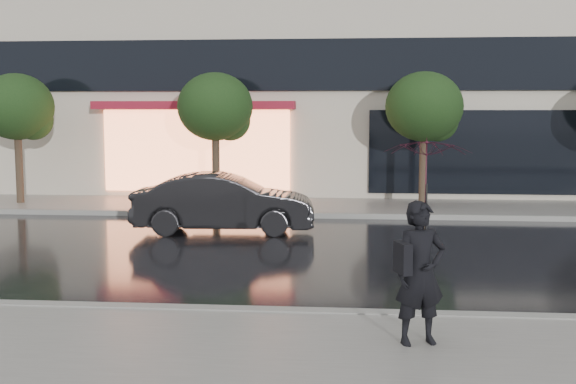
# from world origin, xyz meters

# --- Properties ---
(ground) EXTENTS (120.00, 120.00, 0.00)m
(ground) POSITION_xyz_m (0.00, 0.00, 0.00)
(ground) COLOR black
(ground) RESTS_ON ground
(sidewalk_near) EXTENTS (60.00, 4.50, 0.12)m
(sidewalk_near) POSITION_xyz_m (0.00, -3.25, 0.06)
(sidewalk_near) COLOR slate
(sidewalk_near) RESTS_ON ground
(sidewalk_far) EXTENTS (60.00, 3.50, 0.12)m
(sidewalk_far) POSITION_xyz_m (0.00, 10.25, 0.06)
(sidewalk_far) COLOR slate
(sidewalk_far) RESTS_ON ground
(curb_near) EXTENTS (60.00, 0.25, 0.14)m
(curb_near) POSITION_xyz_m (0.00, -1.00, 0.07)
(curb_near) COLOR gray
(curb_near) RESTS_ON ground
(curb_far) EXTENTS (60.00, 0.25, 0.14)m
(curb_far) POSITION_xyz_m (0.00, 8.50, 0.07)
(curb_far) COLOR gray
(curb_far) RESTS_ON ground
(tree_far_west) EXTENTS (2.20, 2.20, 3.99)m
(tree_far_west) POSITION_xyz_m (-8.94, 10.03, 2.92)
(tree_far_west) COLOR #33261C
(tree_far_west) RESTS_ON ground
(tree_mid_west) EXTENTS (2.20, 2.20, 3.99)m
(tree_mid_west) POSITION_xyz_m (-2.94, 10.03, 2.92)
(tree_mid_west) COLOR #33261C
(tree_mid_west) RESTS_ON ground
(tree_mid_east) EXTENTS (2.20, 2.20, 3.99)m
(tree_mid_east) POSITION_xyz_m (3.06, 10.03, 2.92)
(tree_mid_east) COLOR #33261C
(tree_mid_east) RESTS_ON ground
(parked_car) EXTENTS (4.37, 1.79, 1.41)m
(parked_car) POSITION_xyz_m (-2.04, 6.00, 0.70)
(parked_car) COLOR black
(parked_car) RESTS_ON ground
(pedestrian_with_umbrella) EXTENTS (1.28, 1.30, 2.47)m
(pedestrian_with_umbrella) POSITION_xyz_m (1.85, -2.28, 1.76)
(pedestrian_with_umbrella) COLOR black
(pedestrian_with_umbrella) RESTS_ON sidewalk_near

